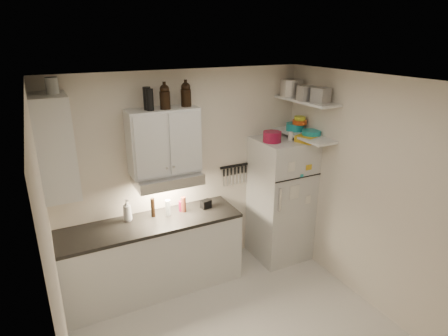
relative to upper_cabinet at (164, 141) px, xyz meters
name	(u,v)px	position (x,y,z in m)	size (l,w,h in m)	color
ceiling	(247,82)	(0.30, -1.33, 0.78)	(3.20, 3.00, 0.02)	white
back_wall	(184,175)	(0.30, 0.18, -0.53)	(3.20, 0.02, 2.60)	beige
left_wall	(54,275)	(-1.31, -1.33, -0.53)	(0.02, 3.00, 2.60)	beige
right_wall	(371,195)	(1.91, -1.33, -0.53)	(0.02, 3.00, 2.60)	beige
base_cabinet	(154,257)	(-0.25, -0.14, -1.39)	(2.10, 0.60, 0.88)	silver
countertop	(151,223)	(-0.25, -0.14, -0.93)	(2.10, 0.62, 0.04)	black
upper_cabinet	(164,141)	(0.00, 0.00, 0.00)	(0.80, 0.33, 0.75)	silver
side_cabinet	(55,146)	(-1.14, -0.14, 0.12)	(0.33, 0.55, 1.00)	silver
range_hood	(168,179)	(0.00, -0.06, -0.44)	(0.76, 0.46, 0.12)	silver
fridge	(281,199)	(1.55, -0.18, -0.98)	(0.70, 0.68, 1.70)	silver
shelf_hi	(306,101)	(1.75, -0.31, 0.38)	(0.30, 0.95, 0.03)	silver
shelf_lo	(304,135)	(1.75, -0.31, -0.07)	(0.30, 0.95, 0.03)	silver
knife_strip	(234,166)	(1.00, 0.15, -0.51)	(0.42, 0.02, 0.03)	black
dutch_oven	(272,137)	(1.34, -0.21, -0.06)	(0.23, 0.23, 0.13)	maroon
book_stack	(307,139)	(1.71, -0.42, -0.09)	(0.19, 0.24, 0.08)	gold
spice_jar	(291,136)	(1.59, -0.26, -0.07)	(0.06, 0.06, 0.11)	silver
stock_pot	(291,88)	(1.74, 0.00, 0.50)	(0.30, 0.30, 0.21)	silver
tin_a	(306,93)	(1.68, -0.39, 0.48)	(0.18, 0.16, 0.18)	#AAAAAD
tin_b	(321,95)	(1.75, -0.57, 0.48)	(0.17, 0.17, 0.17)	#AAAAAD
bowl_teal	(295,127)	(1.77, -0.10, 0.00)	(0.23, 0.23, 0.09)	teal
bowl_orange	(300,122)	(1.79, -0.16, 0.07)	(0.19, 0.19, 0.06)	#C04112
bowl_yellow	(300,118)	(1.79, -0.16, 0.12)	(0.15, 0.15, 0.05)	gold
plates	(311,133)	(1.80, -0.39, -0.02)	(0.24, 0.24, 0.06)	teal
growler_a	(165,97)	(0.02, -0.06, 0.51)	(0.12, 0.12, 0.27)	black
growler_b	(186,94)	(0.29, -0.01, 0.51)	(0.12, 0.12, 0.28)	black
thermos_a	(150,100)	(-0.15, -0.06, 0.49)	(0.08, 0.08, 0.23)	black
thermos_b	(147,98)	(-0.16, -0.01, 0.50)	(0.08, 0.08, 0.25)	black
side_jar	(52,85)	(-1.08, -0.12, 0.70)	(0.11, 0.11, 0.15)	silver
soap_bottle	(127,209)	(-0.48, 0.02, -0.76)	(0.11, 0.12, 0.30)	silver
pepper_mill	(184,204)	(0.19, -0.06, -0.81)	(0.06, 0.06, 0.19)	brown
oil_bottle	(153,208)	(-0.18, -0.01, -0.79)	(0.04, 0.04, 0.22)	#405E17
vinegar_bottle	(153,207)	(-0.18, -0.02, -0.79)	(0.05, 0.05, 0.24)	black
clear_bottle	(168,208)	(-0.01, -0.06, -0.81)	(0.07, 0.07, 0.20)	silver
red_jar	(181,206)	(0.17, -0.02, -0.84)	(0.06, 0.06, 0.13)	maroon
caddy	(206,204)	(0.47, -0.09, -0.85)	(0.12, 0.09, 0.10)	black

